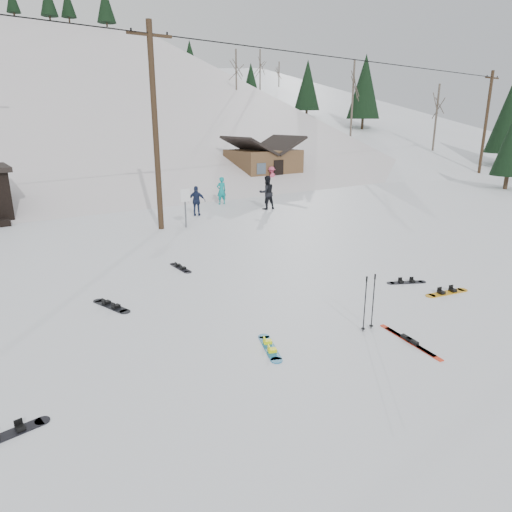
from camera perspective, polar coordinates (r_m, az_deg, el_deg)
ground at (r=9.92m, az=10.64°, el=-13.61°), size 200.00×200.00×0.00m
ski_slope at (r=63.55m, az=-27.50°, el=-0.75°), size 60.00×85.24×65.97m
ridge_right at (r=73.06m, az=3.79°, el=4.00°), size 45.66×93.98×54.59m
treeline_right at (r=64.07m, az=7.06°, el=12.10°), size 20.00×60.00×10.00m
utility_pole at (r=21.56m, az=-12.49°, el=15.56°), size 2.00×0.26×9.00m
utility_pole_right at (r=46.30m, az=26.79°, el=14.61°), size 2.00×0.26×9.00m
trail_sign at (r=21.93m, az=-8.84°, el=6.80°), size 0.50×0.09×1.85m
cabin at (r=36.85m, az=0.90°, el=11.25°), size 5.39×4.40×3.77m
hero_snowboard at (r=10.50m, az=1.74°, el=-11.34°), size 0.68×1.33×0.10m
hero_skis at (r=11.34m, az=18.65°, el=-10.03°), size 0.45×1.95×0.10m
ski_poles at (r=11.39m, az=13.95°, el=-5.64°), size 0.39×0.10×1.42m
board_scatter_a at (r=8.97m, az=-28.64°, el=-18.99°), size 1.33×0.40×0.09m
board_scatter_b at (r=13.29m, az=-17.65°, el=-5.93°), size 0.65×1.47×0.11m
board_scatter_d at (r=15.23m, az=18.30°, el=-3.11°), size 1.18×0.72×0.09m
board_scatter_e at (r=14.75m, az=22.75°, el=-4.21°), size 1.51×0.53×0.11m
board_scatter_f at (r=16.07m, az=-9.42°, el=-1.43°), size 0.28×1.37×0.10m
skier_teal at (r=28.02m, az=-4.34°, el=8.14°), size 0.63×0.44×1.66m
skier_dark at (r=26.36m, az=1.35°, el=7.94°), size 1.03×0.86×1.92m
skier_pink at (r=34.78m, az=1.95°, el=9.79°), size 1.18×0.94×1.61m
skier_navy at (r=24.69m, az=-7.43°, el=6.83°), size 0.99×0.85×1.60m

